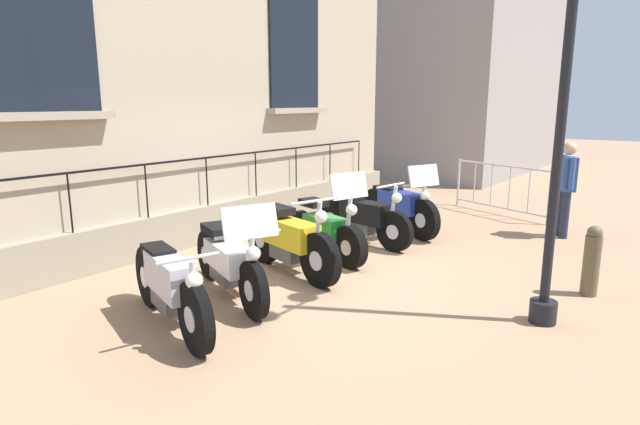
% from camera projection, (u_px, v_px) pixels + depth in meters
% --- Properties ---
extents(ground_plane, '(60.00, 60.00, 0.00)m').
position_uv_depth(ground_plane, '(313.00, 266.00, 7.43)').
color(ground_plane, '#9E7A5B').
extents(building_facade, '(0.82, 10.95, 6.82)m').
position_uv_depth(building_facade, '(183.00, 36.00, 8.27)').
color(building_facade, tan).
rests_on(building_facade, ground_plane).
extents(motorcycle_silver, '(2.05, 0.88, 0.92)m').
position_uv_depth(motorcycle_silver, '(170.00, 286.00, 5.34)').
color(motorcycle_silver, black).
rests_on(motorcycle_silver, ground_plane).
extents(motorcycle_white, '(2.04, 1.08, 1.24)m').
position_uv_depth(motorcycle_white, '(229.00, 262.00, 6.18)').
color(motorcycle_white, black).
rests_on(motorcycle_white, ground_plane).
extents(motorcycle_yellow, '(2.00, 0.89, 1.11)m').
position_uv_depth(motorcycle_yellow, '(290.00, 242.00, 7.01)').
color(motorcycle_yellow, black).
rests_on(motorcycle_yellow, ground_plane).
extents(motorcycle_green, '(1.84, 0.87, 1.35)m').
position_uv_depth(motorcycle_green, '(325.00, 231.00, 7.74)').
color(motorcycle_green, black).
rests_on(motorcycle_green, ground_plane).
extents(motorcycle_black, '(1.96, 0.70, 1.06)m').
position_uv_depth(motorcycle_black, '(363.00, 218.00, 8.51)').
color(motorcycle_black, black).
rests_on(motorcycle_black, ground_plane).
extents(motorcycle_blue, '(1.92, 1.02, 1.28)m').
position_uv_depth(motorcycle_blue, '(399.00, 207.00, 9.26)').
color(motorcycle_blue, black).
rests_on(motorcycle_blue, ground_plane).
extents(lamppost, '(0.31, 1.01, 4.25)m').
position_uv_depth(lamppost, '(568.00, 50.00, 4.96)').
color(lamppost, black).
rests_on(lamppost, ground_plane).
extents(crowd_barrier, '(2.17, 0.82, 1.05)m').
position_uv_depth(crowd_barrier, '(500.00, 187.00, 10.73)').
color(crowd_barrier, '#B7B7BF').
rests_on(crowd_barrier, ground_plane).
extents(bollard, '(0.19, 0.19, 0.87)m').
position_uv_depth(bollard, '(592.00, 261.00, 6.23)').
color(bollard, brown).
rests_on(bollard, ground_plane).
extents(pedestrian_standing, '(0.37, 0.47, 1.64)m').
position_uv_depth(pedestrian_standing, '(566.00, 184.00, 8.83)').
color(pedestrian_standing, '#23283D').
rests_on(pedestrian_standing, ground_plane).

